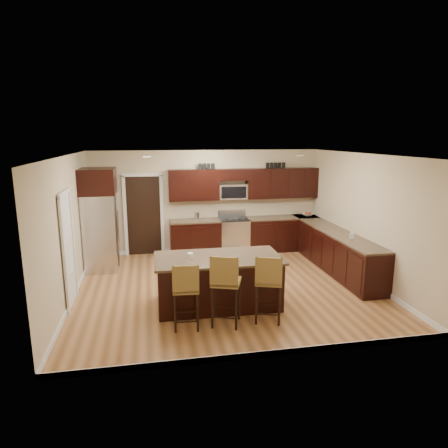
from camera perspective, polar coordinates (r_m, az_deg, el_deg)
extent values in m
plane|color=#A57041|center=(8.36, 0.30, -8.97)|extent=(6.00, 6.00, 0.00)
plane|color=silver|center=(7.79, 0.32, 9.86)|extent=(6.00, 6.00, 0.00)
plane|color=#C9B691|center=(10.63, -2.52, 3.22)|extent=(6.00, 0.00, 6.00)
plane|color=#C9B691|center=(7.97, -21.38, -0.75)|extent=(0.00, 5.50, 5.50)
plane|color=#C9B691|center=(9.02, 19.37, 0.86)|extent=(0.00, 5.50, 5.50)
cube|color=black|center=(10.48, -4.13, -2.02)|extent=(1.30, 0.60, 0.88)
cube|color=black|center=(11.00, 8.28, -1.43)|extent=(1.94, 0.60, 0.88)
cube|color=black|center=(9.49, 15.99, -4.02)|extent=(0.60, 3.35, 0.88)
cube|color=brown|center=(10.37, -4.17, 0.44)|extent=(1.30, 0.63, 0.04)
cube|color=brown|center=(10.90, 8.36, 0.92)|extent=(1.94, 0.63, 0.04)
cube|color=brown|center=(9.38, 16.15, -1.32)|extent=(0.63, 3.35, 0.04)
cube|color=black|center=(10.36, -4.34, 5.58)|extent=(1.30, 0.33, 0.80)
cube|color=black|center=(10.88, 8.28, 5.81)|extent=(1.94, 0.33, 0.80)
cube|color=black|center=(10.49, 1.28, 7.07)|extent=(0.76, 0.33, 0.30)
cube|color=silver|center=(10.64, 1.39, -1.72)|extent=(0.76, 0.64, 0.90)
cube|color=black|center=(10.54, 1.40, 0.71)|extent=(0.76, 0.60, 0.03)
cube|color=black|center=(10.35, 1.73, -2.12)|extent=(0.65, 0.01, 0.45)
cube|color=silver|center=(10.77, 1.10, 1.57)|extent=(0.76, 0.05, 0.18)
cube|color=silver|center=(10.56, 1.24, 4.65)|extent=(0.76, 0.31, 0.40)
cube|color=black|center=(10.57, -11.38, 1.17)|extent=(0.85, 0.03, 2.06)
cube|color=white|center=(7.76, -21.44, -3.62)|extent=(0.03, 0.80, 2.04)
cube|color=black|center=(7.37, -0.85, -8.30)|extent=(2.19, 1.12, 0.88)
cube|color=brown|center=(7.22, -0.86, -4.88)|extent=(2.29, 1.22, 0.04)
cube|color=black|center=(7.52, -0.84, -11.11)|extent=(2.11, 1.03, 0.09)
cube|color=olive|center=(6.49, -5.49, -9.13)|extent=(0.44, 0.44, 0.06)
cube|color=olive|center=(6.23, -5.49, -7.90)|extent=(0.42, 0.07, 0.44)
cylinder|color=black|center=(6.45, -6.88, -12.68)|extent=(0.04, 0.04, 0.64)
cylinder|color=black|center=(6.48, -3.67, -12.50)|extent=(0.04, 0.04, 0.64)
cylinder|color=black|center=(6.77, -7.10, -11.42)|extent=(0.04, 0.04, 0.64)
cylinder|color=black|center=(6.80, -4.05, -11.25)|extent=(0.04, 0.04, 0.64)
cube|color=olive|center=(6.55, 0.29, -8.26)|extent=(0.58, 0.58, 0.06)
cube|color=olive|center=(6.28, 0.01, -6.88)|extent=(0.44, 0.19, 0.49)
cylinder|color=black|center=(6.49, -1.10, -12.14)|extent=(0.04, 0.04, 0.70)
cylinder|color=black|center=(6.56, 2.32, -11.87)|extent=(0.04, 0.04, 0.70)
cylinder|color=black|center=(6.84, -1.66, -10.81)|extent=(0.04, 0.04, 0.70)
cylinder|color=black|center=(6.91, 1.59, -10.57)|extent=(0.04, 0.04, 0.70)
cube|color=olive|center=(6.73, 6.39, -8.06)|extent=(0.55, 0.55, 0.06)
cube|color=olive|center=(6.46, 6.40, -6.78)|extent=(0.43, 0.18, 0.47)
cylinder|color=black|center=(6.65, 5.22, -11.70)|extent=(0.04, 0.04, 0.67)
cylinder|color=black|center=(6.76, 8.32, -11.39)|extent=(0.04, 0.04, 0.67)
cylinder|color=black|center=(6.98, 4.38, -10.48)|extent=(0.04, 0.04, 0.67)
cylinder|color=black|center=(7.08, 7.33, -10.21)|extent=(0.04, 0.04, 0.67)
cube|color=silver|center=(9.64, -17.17, -1.09)|extent=(0.72, 0.89, 1.78)
cube|color=black|center=(9.60, -15.01, -1.01)|extent=(0.01, 0.02, 1.69)
cylinder|color=silver|center=(9.50, -14.92, -0.59)|extent=(0.02, 0.02, 0.79)
cylinder|color=silver|center=(9.66, -14.85, -0.38)|extent=(0.02, 0.02, 0.79)
cube|color=black|center=(9.44, -17.62, 5.86)|extent=(0.78, 0.95, 0.57)
cube|color=brown|center=(9.68, 1.28, -5.89)|extent=(1.05, 0.82, 0.01)
imported|color=silver|center=(11.14, 11.87, 1.33)|extent=(0.38, 0.38, 0.07)
imported|color=#B2B2B2|center=(8.87, 17.80, -1.47)|extent=(0.10, 0.10, 0.18)
cylinder|color=silver|center=(10.36, -3.89, 1.12)|extent=(0.12, 0.12, 0.21)
cylinder|color=silver|center=(10.36, -3.96, 0.98)|extent=(0.11, 0.11, 0.16)
cylinder|color=white|center=(7.14, -4.83, -4.55)|extent=(0.10, 0.10, 0.10)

